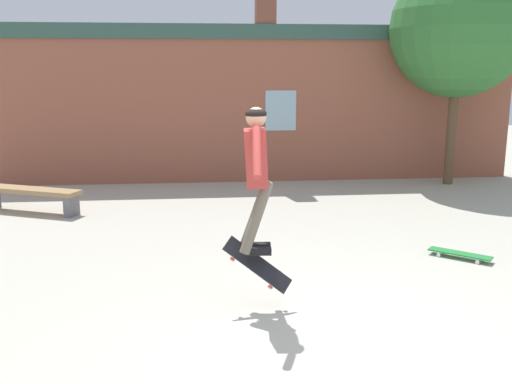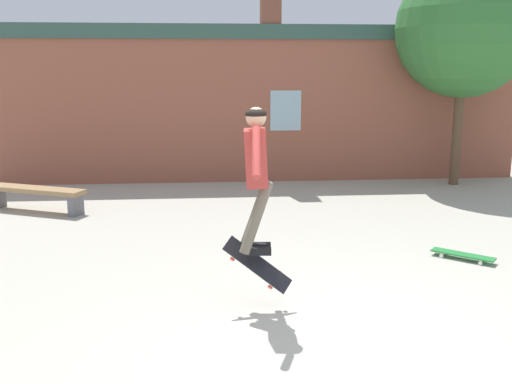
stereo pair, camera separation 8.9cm
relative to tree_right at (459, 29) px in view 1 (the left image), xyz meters
name	(u,v)px [view 1 (the left image)]	position (x,y,z in m)	size (l,w,h in m)	color
ground_plane	(326,340)	(-4.40, -7.23, -3.39)	(40.00, 40.00, 0.00)	#B2AD9E
building_backdrop	(251,101)	(-4.40, 0.88, -1.54)	(12.83, 0.52, 4.79)	#93513D
tree_right	(459,29)	(0.00, 0.00, 0.00)	(2.93, 2.93, 4.86)	brown
park_bench	(30,194)	(-8.66, -1.79, -3.05)	(1.96, 1.14, 0.45)	#99754C
skater	(256,166)	(-5.00, -6.41, -1.82)	(0.37, 1.27, 1.54)	#B23833
skateboard_flipping	(257,265)	(-4.99, -6.42, -2.89)	(0.76, 0.29, 0.61)	black
skateboard_resting	(460,254)	(-2.05, -5.04, -3.32)	(0.76, 0.69, 0.08)	#237F38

